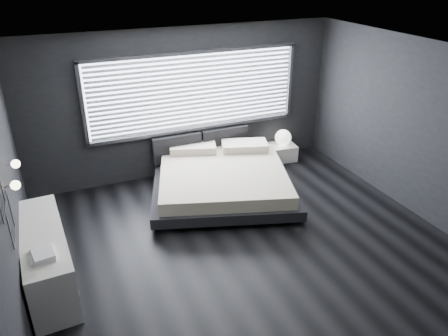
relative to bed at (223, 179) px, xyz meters
name	(u,v)px	position (x,y,z in m)	size (l,w,h in m)	color
room	(248,160)	(-0.29, -1.59, 1.10)	(6.04, 6.00, 2.80)	black
window	(195,92)	(-0.09, 1.10, 1.31)	(4.14, 0.09, 1.52)	white
headboard	(201,144)	(-0.01, 1.05, 0.27)	(1.96, 0.16, 0.52)	black
sconce_near	(15,185)	(-3.17, -1.54, 1.30)	(0.18, 0.11, 0.11)	silver
sconce_far	(15,164)	(-3.17, -0.94, 1.30)	(0.18, 0.11, 0.11)	silver
wall_art_lower	(10,219)	(-3.27, -1.89, 1.08)	(0.01, 0.48, 0.48)	#47474C
bed	(223,179)	(0.00, 0.00, 0.00)	(3.06, 2.99, 0.64)	black
nightstand	(281,152)	(1.71, 0.87, -0.13)	(0.57, 0.47, 0.33)	white
orb_lamp	(283,138)	(1.72, 0.85, 0.20)	(0.34, 0.34, 0.34)	white
dresser	(46,257)	(-3.04, -1.29, 0.09)	(0.64, 1.95, 0.77)	white
book_stack	(42,254)	(-3.04, -1.81, 0.51)	(0.29, 0.37, 0.07)	white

